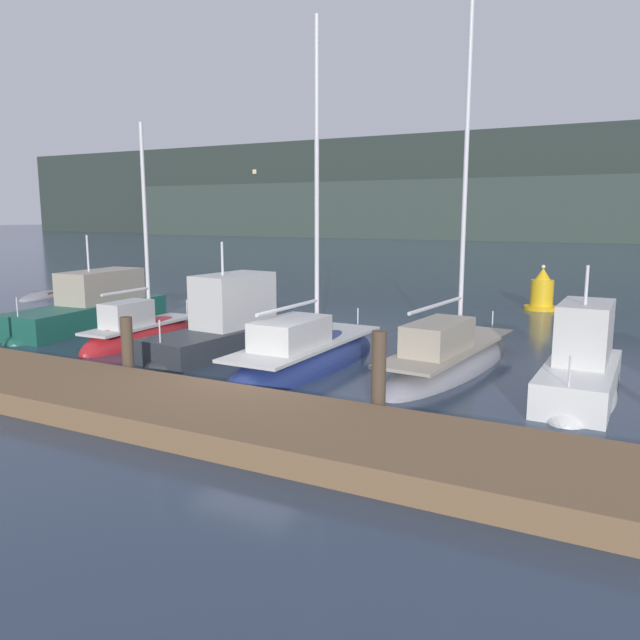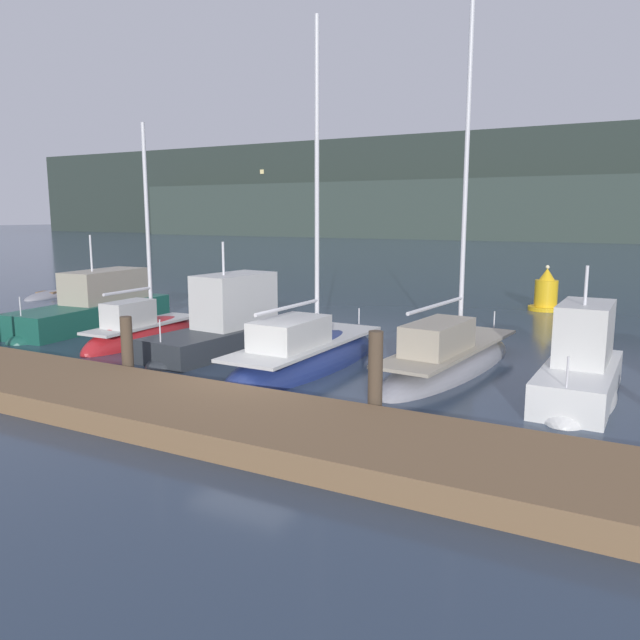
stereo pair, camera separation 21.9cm
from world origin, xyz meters
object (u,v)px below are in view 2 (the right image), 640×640
sailboat_berth_2 (143,338)px  sailboat_berth_5 (449,362)px  sailboat_berth_4 (306,361)px  motorboat_berth_6 (579,380)px  motorboat_berth_1 (94,317)px  motorboat_berth_3 (226,335)px  channel_buoy (546,294)px  rowboat_adrift (49,297)px

sailboat_berth_2 → sailboat_berth_5: 9.63m
sailboat_berth_4 → motorboat_berth_6: (6.72, 0.34, 0.28)m
motorboat_berth_1 → sailboat_berth_2: sailboat_berth_2 is taller
motorboat_berth_1 → motorboat_berth_3: (6.56, -0.96, 0.08)m
motorboat_berth_1 → sailboat_berth_5: size_ratio=0.71×
motorboat_berth_3 → channel_buoy: bearing=60.9°
motorboat_berth_6 → sailboat_berth_5: bearing=160.5°
sailboat_berth_4 → rowboat_adrift: (-18.01, 6.22, -0.12)m
motorboat_berth_3 → rowboat_adrift: bearing=159.3°
motorboat_berth_1 → sailboat_berth_4: bearing=-9.0°
motorboat_berth_1 → rowboat_adrift: bearing=150.8°
motorboat_berth_1 → sailboat_berth_2: (3.49, -1.22, -0.22)m
sailboat_berth_4 → sailboat_berth_5: (3.46, 1.49, 0.05)m
motorboat_berth_3 → sailboat_berth_5: size_ratio=0.57×
sailboat_berth_2 → motorboat_berth_3: 3.09m
motorboat_berth_3 → motorboat_berth_6: motorboat_berth_3 is taller
motorboat_berth_1 → sailboat_berth_5: sailboat_berth_5 is taller
sailboat_berth_2 → rowboat_adrift: size_ratio=2.08×
motorboat_berth_3 → channel_buoy: motorboat_berth_3 is taller
sailboat_berth_5 → motorboat_berth_6: 3.47m
motorboat_berth_1 → rowboat_adrift: size_ratio=2.01×
sailboat_berth_5 → channel_buoy: (0.58, 11.74, 0.53)m
sailboat_berth_2 → sailboat_berth_4: 6.11m
motorboat_berth_6 → rowboat_adrift: (-24.74, 5.88, -0.40)m
sailboat_berth_5 → rowboat_adrift: bearing=167.6°
motorboat_berth_1 → sailboat_berth_4: size_ratio=0.74×
motorboat_berth_1 → channel_buoy: 17.98m
sailboat_berth_2 → sailboat_berth_5: (9.56, 1.20, 0.04)m
sailboat_berth_2 → motorboat_berth_6: bearing=0.2°
motorboat_berth_1 → rowboat_adrift: (-8.42, 4.71, -0.36)m
sailboat_berth_2 → rowboat_adrift: sailboat_berth_2 is taller
rowboat_adrift → motorboat_berth_6: bearing=-13.4°
sailboat_berth_4 → channel_buoy: bearing=73.0°
sailboat_berth_4 → sailboat_berth_5: sailboat_berth_5 is taller
motorboat_berth_1 → sailboat_berth_4: (9.60, -1.51, -0.23)m
sailboat_berth_5 → motorboat_berth_1: bearing=179.9°
channel_buoy → sailboat_berth_4: bearing=-107.0°
sailboat_berth_2 → sailboat_berth_5: bearing=7.1°
sailboat_berth_2 → sailboat_berth_5: sailboat_berth_5 is taller
channel_buoy → rowboat_adrift: channel_buoy is taller
motorboat_berth_6 → channel_buoy: motorboat_berth_6 is taller
motorboat_berth_1 → rowboat_adrift: 9.65m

